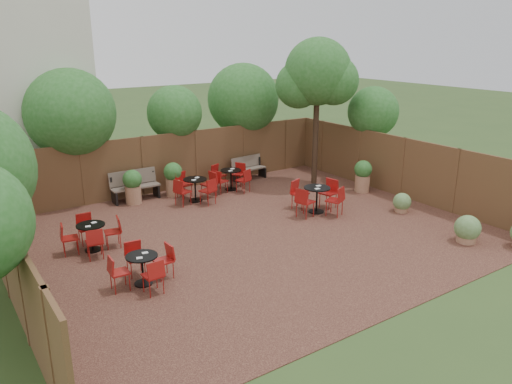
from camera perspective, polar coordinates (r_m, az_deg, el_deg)
ground at (r=13.66m, az=-0.48°, el=-4.87°), size 80.00×80.00×0.00m
courtyard_paving at (r=13.66m, az=-0.48°, el=-4.83°), size 12.00×10.00×0.02m
fence_back at (r=17.53m, az=-9.64°, el=3.39°), size 12.00×0.08×2.00m
fence_left at (r=11.36m, az=-26.69°, el=-6.17°), size 0.08×10.00×2.00m
fence_right at (r=17.25m, az=16.32°, el=2.69°), size 0.08×10.00×2.00m
neighbour_building at (r=18.71m, az=-27.10°, el=11.96°), size 5.00×4.00×8.00m
overhang_foliage at (r=14.91m, az=-14.79°, el=7.47°), size 15.33×10.63×2.80m
courtyard_tree at (r=17.71m, az=7.02°, el=12.90°), size 2.55×2.45×5.12m
park_bench_left at (r=16.78m, az=-13.66°, el=0.79°), size 1.58×0.52×0.97m
park_bench_right at (r=18.71m, az=-0.96°, el=2.80°), size 1.41×0.58×0.85m
bistro_tables at (r=14.67m, az=-4.79°, el=-1.47°), size 8.06×6.29×0.91m
planters at (r=16.25m, az=-7.84°, el=0.92°), size 11.50×4.01×1.13m
low_shrubs at (r=14.53m, az=23.57°, el=-3.49°), size 1.53×4.18×0.74m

